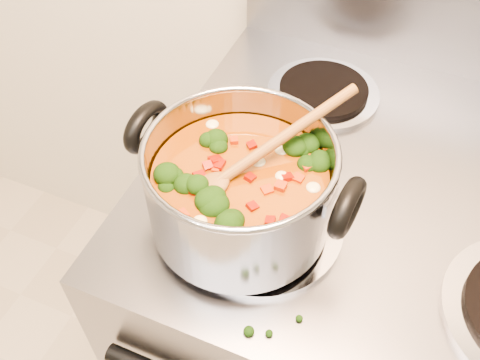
# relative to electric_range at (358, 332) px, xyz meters

# --- Properties ---
(electric_range) EXTENTS (0.72, 0.65, 1.08)m
(electric_range) POSITION_rel_electric_range_xyz_m (0.00, 0.00, 0.00)
(electric_range) COLOR gray
(electric_range) RESTS_ON ground
(stockpot) EXTENTS (0.29, 0.23, 0.14)m
(stockpot) POSITION_rel_electric_range_xyz_m (-0.19, -0.15, 0.53)
(stockpot) COLOR gray
(stockpot) RESTS_ON electric_range
(wooden_spoon) EXTENTS (0.16, 0.21, 0.08)m
(wooden_spoon) POSITION_rel_electric_range_xyz_m (-0.19, -0.15, 0.57)
(wooden_spoon) COLOR brown
(wooden_spoon) RESTS_ON stockpot
(cooktop_crumbs) EXTENTS (0.19, 0.23, 0.01)m
(cooktop_crumbs) POSITION_rel_electric_range_xyz_m (-0.30, -0.13, 0.46)
(cooktop_crumbs) COLOR black
(cooktop_crumbs) RESTS_ON electric_range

